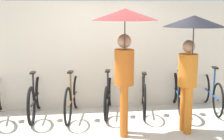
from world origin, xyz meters
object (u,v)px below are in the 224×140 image
object	(u,v)px
parked_bicycle_6	(211,92)
parked_bicycle_4	(143,94)
parked_bicycle_1	(35,98)
parked_bicycle_2	(73,97)
parked_bicycle_3	(109,96)
pedestrian_center	(192,42)
parked_bicycle_5	(178,92)
pedestrian_leading	(125,37)

from	to	relation	value
parked_bicycle_6	parked_bicycle_4	bearing A→B (deg)	97.99
parked_bicycle_1	parked_bicycle_2	bearing A→B (deg)	-93.50
parked_bicycle_3	pedestrian_center	size ratio (longest dim) A/B	0.84
parked_bicycle_1	parked_bicycle_5	distance (m)	2.90
parked_bicycle_1	parked_bicycle_4	distance (m)	2.18
pedestrian_leading	parked_bicycle_3	bearing A→B (deg)	-78.24
parked_bicycle_3	parked_bicycle_5	xyz separation A→B (m)	(1.45, -0.02, 0.03)
parked_bicycle_4	parked_bicycle_6	xyz separation A→B (m)	(1.45, -0.03, -0.01)
parked_bicycle_1	parked_bicycle_6	distance (m)	3.63
parked_bicycle_5	parked_bicycle_6	size ratio (longest dim) A/B	1.09
parked_bicycle_4	pedestrian_center	size ratio (longest dim) A/B	0.88
parked_bicycle_2	parked_bicycle_6	distance (m)	2.90
parked_bicycle_5	pedestrian_center	size ratio (longest dim) A/B	0.92
parked_bicycle_5	pedestrian_leading	size ratio (longest dim) A/B	0.87
parked_bicycle_3	pedestrian_center	distance (m)	2.13
parked_bicycle_5	parked_bicycle_1	bearing A→B (deg)	100.28
pedestrian_center	parked_bicycle_3	bearing A→B (deg)	-51.92
parked_bicycle_4	pedestrian_leading	world-z (taller)	pedestrian_leading
parked_bicycle_1	pedestrian_center	bearing A→B (deg)	-113.09
pedestrian_leading	pedestrian_center	world-z (taller)	pedestrian_leading
parked_bicycle_6	parked_bicycle_1	bearing A→B (deg)	99.42
parked_bicycle_4	parked_bicycle_6	size ratio (longest dim) A/B	1.05
parked_bicycle_5	parked_bicycle_2	bearing A→B (deg)	102.15
parked_bicycle_3	parked_bicycle_5	bearing A→B (deg)	-80.05
parked_bicycle_1	parked_bicycle_3	xyz separation A→B (m)	(1.45, 0.04, -0.02)
parked_bicycle_5	pedestrian_center	distance (m)	1.73
parked_bicycle_6	pedestrian_center	world-z (taller)	pedestrian_center
parked_bicycle_2	pedestrian_leading	size ratio (longest dim) A/B	0.85
pedestrian_center	parked_bicycle_6	bearing A→B (deg)	-133.32
parked_bicycle_3	parked_bicycle_4	size ratio (longest dim) A/B	0.95
parked_bicycle_2	parked_bicycle_3	xyz separation A→B (m)	(0.72, 0.10, -0.02)
parked_bicycle_1	parked_bicycle_4	xyz separation A→B (m)	(2.18, 0.04, -0.00)
parked_bicycle_1	parked_bicycle_2	distance (m)	0.73
parked_bicycle_2	parked_bicycle_6	xyz separation A→B (m)	(2.90, 0.07, -0.01)
parked_bicycle_5	pedestrian_leading	xyz separation A→B (m)	(-1.34, -1.25, 1.26)
parked_bicycle_4	parked_bicycle_1	bearing A→B (deg)	101.80
parked_bicycle_1	parked_bicycle_6	size ratio (longest dim) A/B	1.03
parked_bicycle_3	pedestrian_center	xyz separation A→B (m)	(1.21, -1.27, 1.20)
parked_bicycle_5	pedestrian_center	bearing A→B (deg)	179.09
parked_bicycle_6	pedestrian_leading	distance (m)	2.73
parked_bicycle_4	parked_bicycle_2	bearing A→B (deg)	105.00
parked_bicycle_1	parked_bicycle_3	size ratio (longest dim) A/B	1.03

